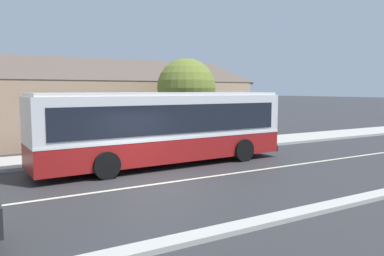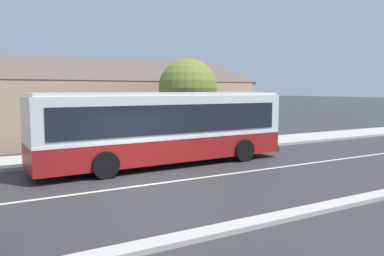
# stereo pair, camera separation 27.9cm
# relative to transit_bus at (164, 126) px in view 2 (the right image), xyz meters

# --- Properties ---
(ground_plane) EXTENTS (300.00, 300.00, 0.00)m
(ground_plane) POSITION_rel_transit_bus_xyz_m (-1.85, -2.90, -1.66)
(ground_plane) COLOR #2D2D30
(sidewalk_far) EXTENTS (60.00, 3.00, 0.15)m
(sidewalk_far) POSITION_rel_transit_bus_xyz_m (-1.85, 3.10, -1.58)
(sidewalk_far) COLOR #ADAAA3
(sidewalk_far) RESTS_ON ground
(curb_near) EXTENTS (60.00, 0.50, 0.12)m
(curb_near) POSITION_rel_transit_bus_xyz_m (-1.85, -7.65, -1.60)
(curb_near) COLOR #ADAAA3
(curb_near) RESTS_ON ground
(lane_divider_stripe) EXTENTS (60.00, 0.16, 0.01)m
(lane_divider_stripe) POSITION_rel_transit_bus_xyz_m (-1.85, -2.90, -1.65)
(lane_divider_stripe) COLOR beige
(lane_divider_stripe) RESTS_ON ground
(community_building) EXTENTS (28.58, 10.88, 6.40)m
(community_building) POSITION_rel_transit_bus_xyz_m (-4.42, 11.53, 0.29)
(community_building) COLOR tan
(community_building) RESTS_ON ground
(transit_bus) EXTENTS (11.02, 3.03, 3.08)m
(transit_bus) POSITION_rel_transit_bus_xyz_m (0.00, 0.00, 0.00)
(transit_bus) COLOR maroon
(transit_bus) RESTS_ON ground
(bench_down_street) EXTENTS (1.59, 0.51, 0.94)m
(bench_down_street) POSITION_rel_transit_bus_xyz_m (-2.94, 2.60, -1.09)
(bench_down_street) COLOR brown
(bench_down_street) RESTS_ON sidewalk_far
(street_tree_primary) EXTENTS (3.28, 3.28, 4.94)m
(street_tree_primary) POSITION_rel_transit_bus_xyz_m (3.41, 3.98, 1.50)
(street_tree_primary) COLOR #4C3828
(street_tree_primary) RESTS_ON ground
(bus_stop_sign) EXTENTS (0.36, 0.07, 2.40)m
(bus_stop_sign) POSITION_rel_transit_bus_xyz_m (6.10, 2.09, -0.02)
(bus_stop_sign) COLOR gray
(bus_stop_sign) RESTS_ON sidewalk_far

